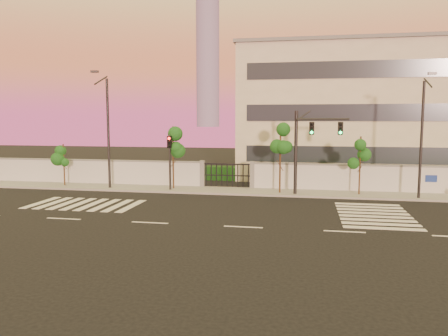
% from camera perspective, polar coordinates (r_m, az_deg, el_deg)
% --- Properties ---
extents(ground, '(120.00, 120.00, 0.00)m').
position_cam_1_polar(ground, '(22.44, 2.52, -7.71)').
color(ground, black).
rests_on(ground, ground).
extents(sidewalk, '(60.00, 3.00, 0.15)m').
position_cam_1_polar(sidewalk, '(32.64, 5.13, -3.13)').
color(sidewalk, gray).
rests_on(sidewalk, ground).
extents(perimeter_wall, '(60.00, 0.36, 2.20)m').
position_cam_1_polar(perimeter_wall, '(33.96, 5.57, -1.06)').
color(perimeter_wall, silver).
rests_on(perimeter_wall, ground).
extents(hedge_row, '(41.00, 4.25, 1.80)m').
position_cam_1_polar(hedge_row, '(36.63, 7.60, -0.94)').
color(hedge_row, '#10340F').
rests_on(hedge_row, ground).
extents(institutional_building, '(24.40, 12.40, 12.25)m').
position_cam_1_polar(institutional_building, '(43.95, 18.55, 6.98)').
color(institutional_building, beige).
rests_on(institutional_building, ground).
extents(distant_skyscraper, '(16.00, 16.00, 118.00)m').
position_cam_1_polar(distant_skyscraper, '(314.25, -2.15, 16.78)').
color(distant_skyscraper, slate).
rests_on(distant_skyscraper, ground).
extents(road_markings, '(57.00, 7.62, 0.02)m').
position_cam_1_polar(road_markings, '(26.30, 0.26, -5.58)').
color(road_markings, silver).
rests_on(road_markings, ground).
extents(street_tree_b, '(1.36, 1.08, 3.47)m').
position_cam_1_polar(street_tree_b, '(37.39, -20.18, 1.56)').
color(street_tree_b, '#382314').
rests_on(street_tree_b, ground).
extents(street_tree_c, '(1.43, 1.14, 4.92)m').
position_cam_1_polar(street_tree_c, '(33.60, -6.64, 3.21)').
color(street_tree_c, '#382314').
rests_on(street_tree_c, ground).
extents(street_tree_d, '(1.61, 1.28, 5.09)m').
position_cam_1_polar(street_tree_d, '(31.71, 7.42, 3.24)').
color(street_tree_d, '#382314').
rests_on(street_tree_d, ground).
extents(street_tree_e, '(1.34, 1.06, 4.26)m').
position_cam_1_polar(street_tree_e, '(32.18, 17.42, 1.96)').
color(street_tree_e, '#382314').
rests_on(street_tree_e, ground).
extents(traffic_signal_main, '(3.77, 1.20, 6.05)m').
position_cam_1_polar(traffic_signal_main, '(31.29, 10.77, 3.28)').
color(traffic_signal_main, black).
rests_on(traffic_signal_main, ground).
extents(traffic_signal_secondary, '(0.34, 0.33, 4.33)m').
position_cam_1_polar(traffic_signal_secondary, '(33.06, -7.09, 1.63)').
color(traffic_signal_secondary, black).
rests_on(traffic_signal_secondary, ground).
extents(streetlight_west, '(0.53, 2.15, 8.94)m').
position_cam_1_polar(streetlight_west, '(34.72, -15.02, 5.14)').
color(streetlight_west, black).
rests_on(streetlight_west, ground).
extents(streetlight_east, '(0.50, 2.01, 8.36)m').
position_cam_1_polar(streetlight_east, '(31.90, 24.49, 4.12)').
color(streetlight_east, black).
rests_on(streetlight_east, ground).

